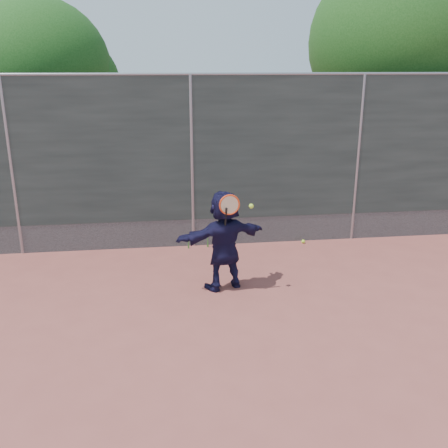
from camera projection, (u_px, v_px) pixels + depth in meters
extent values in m
plane|color=#9E4C42|center=(215.00, 349.00, 5.80)|extent=(80.00, 80.00, 0.00)
imported|color=#151335|center=(224.00, 240.00, 7.19)|extent=(1.43, 0.83, 1.47)
sphere|color=#C4F736|center=(303.00, 241.00, 9.20)|extent=(0.07, 0.07, 0.07)
cube|color=#38423D|center=(192.00, 150.00, 8.57)|extent=(20.00, 0.04, 2.50)
cube|color=slate|center=(193.00, 232.00, 9.03)|extent=(20.00, 0.03, 0.50)
cylinder|color=gray|center=(190.00, 74.00, 8.19)|extent=(20.00, 0.05, 0.05)
cylinder|color=gray|center=(12.00, 169.00, 8.28)|extent=(0.06, 0.06, 3.00)
cylinder|color=gray|center=(192.00, 164.00, 8.65)|extent=(0.06, 0.06, 3.00)
cylinder|color=gray|center=(357.00, 160.00, 9.02)|extent=(0.06, 0.06, 3.00)
torus|color=#F04216|center=(229.00, 205.00, 6.82)|extent=(0.29, 0.05, 0.29)
cylinder|color=beige|center=(229.00, 205.00, 6.82)|extent=(0.25, 0.03, 0.25)
cylinder|color=black|center=(226.00, 218.00, 6.90)|extent=(0.04, 0.13, 0.33)
sphere|color=#C4F736|center=(251.00, 206.00, 6.90)|extent=(0.07, 0.07, 0.07)
cylinder|color=#382314|center=(383.00, 150.00, 11.34)|extent=(0.28, 0.28, 2.60)
sphere|color=#23561C|center=(394.00, 43.00, 10.63)|extent=(3.60, 3.60, 3.60)
sphere|color=#23561C|center=(419.00, 60.00, 11.02)|extent=(2.52, 2.52, 2.52)
cylinder|color=#382314|center=(50.00, 160.00, 11.24)|extent=(0.28, 0.28, 2.20)
sphere|color=#23561C|center=(41.00, 70.00, 10.64)|extent=(3.00, 3.00, 3.00)
sphere|color=#23561C|center=(72.00, 84.00, 11.00)|extent=(2.10, 2.10, 2.10)
cone|color=#387226|center=(208.00, 240.00, 8.99)|extent=(0.03, 0.03, 0.26)
cone|color=#387226|center=(224.00, 238.00, 9.04)|extent=(0.03, 0.03, 0.30)
cone|color=#387226|center=(188.00, 242.00, 8.93)|extent=(0.03, 0.03, 0.22)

